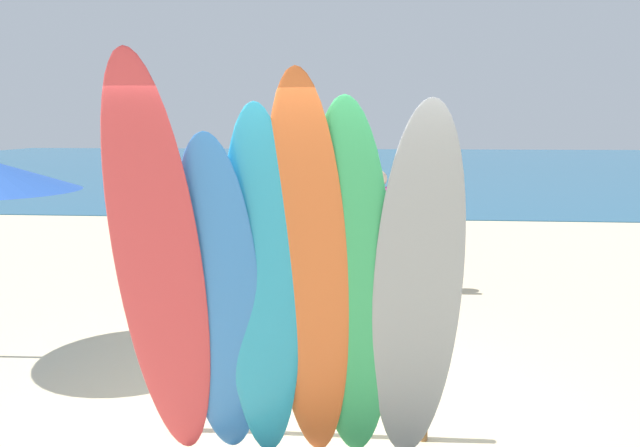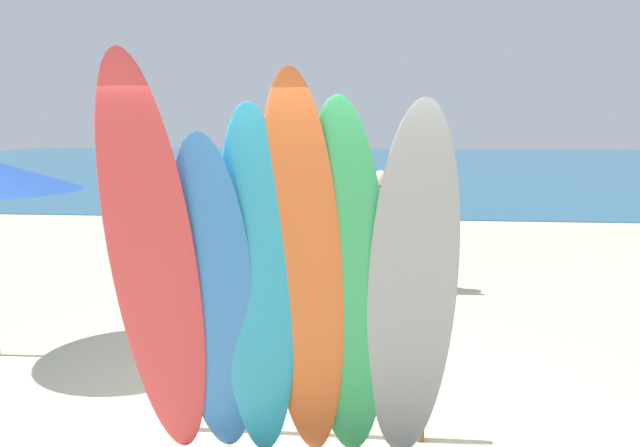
# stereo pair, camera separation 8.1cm
# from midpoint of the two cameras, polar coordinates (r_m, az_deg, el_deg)

# --- Properties ---
(ground) EXTENTS (60.00, 60.00, 0.00)m
(ground) POSITION_cam_midpoint_polar(r_m,az_deg,el_deg) (18.55, 2.90, 1.93)
(ground) COLOR beige
(ocean_water) EXTENTS (60.00, 40.00, 0.02)m
(ocean_water) POSITION_cam_midpoint_polar(r_m,az_deg,el_deg) (35.17, 3.76, 5.33)
(ocean_water) COLOR #235B7F
(ocean_water) RESTS_ON ground
(surfboard_rack) EXTENTS (1.97, 0.07, 0.58)m
(surfboard_rack) POSITION_cam_midpoint_polar(r_m,az_deg,el_deg) (4.82, -2.52, -13.80)
(surfboard_rack) COLOR brown
(surfboard_rack) RESTS_ON ground
(surfboard_red_0) EXTENTS (0.58, 1.05, 2.71)m
(surfboard_red_0) POSITION_cam_midpoint_polar(r_m,az_deg,el_deg) (4.00, -14.66, -5.09)
(surfboard_red_0) COLOR #D13D42
(surfboard_red_0) RESTS_ON ground
(surfboard_blue_1) EXTENTS (0.58, 0.87, 2.28)m
(surfboard_blue_1) POSITION_cam_midpoint_polar(r_m,az_deg,el_deg) (4.10, -9.56, -7.67)
(surfboard_blue_1) COLOR #337AD1
(surfboard_blue_1) RESTS_ON ground
(surfboard_teal_2) EXTENTS (0.54, 0.77, 2.44)m
(surfboard_teal_2) POSITION_cam_midpoint_polar(r_m,az_deg,el_deg) (4.03, -5.80, -6.69)
(surfboard_teal_2) COLOR #289EC6
(surfboard_teal_2) RESTS_ON ground
(surfboard_orange_3) EXTENTS (0.58, 0.87, 2.62)m
(surfboard_orange_3) POSITION_cam_midpoint_polar(r_m,az_deg,el_deg) (3.96, -1.63, -5.56)
(surfboard_orange_3) COLOR orange
(surfboard_orange_3) RESTS_ON ground
(surfboard_green_4) EXTENTS (0.60, 0.84, 2.48)m
(surfboard_green_4) POSITION_cam_midpoint_polar(r_m,az_deg,el_deg) (4.00, 2.20, -6.52)
(surfboard_green_4) COLOR #38B266
(surfboard_green_4) RESTS_ON ground
(surfboard_grey_5) EXTENTS (0.61, 0.86, 2.46)m
(surfboard_grey_5) POSITION_cam_midpoint_polar(r_m,az_deg,el_deg) (3.98, 8.12, -6.83)
(surfboard_grey_5) COLOR #999EA3
(surfboard_grey_5) RESTS_ON ground
(beachgoer_strolling) EXTENTS (0.51, 0.43, 1.67)m
(beachgoer_strolling) POSITION_cam_midpoint_polar(r_m,az_deg,el_deg) (8.76, 4.99, 0.18)
(beachgoer_strolling) COLOR beige
(beachgoer_strolling) RESTS_ON ground
(beachgoer_near_rack) EXTENTS (0.42, 0.42, 1.47)m
(beachgoer_near_rack) POSITION_cam_midpoint_polar(r_m,az_deg,el_deg) (11.79, -1.24, 1.97)
(beachgoer_near_rack) COLOR tan
(beachgoer_near_rack) RESTS_ON ground
(beachgoer_midbeach) EXTENTS (0.51, 0.35, 1.51)m
(beachgoer_midbeach) POSITION_cam_midpoint_polar(r_m,az_deg,el_deg) (10.18, -4.39, 0.91)
(beachgoer_midbeach) COLOR brown
(beachgoer_midbeach) RESTS_ON ground
(beachgoer_photographing) EXTENTS (0.50, 0.43, 1.64)m
(beachgoer_photographing) POSITION_cam_midpoint_polar(r_m,az_deg,el_deg) (9.62, 1.61, 0.93)
(beachgoer_photographing) COLOR brown
(beachgoer_photographing) RESTS_ON ground
(beach_chair_red) EXTENTS (0.62, 0.73, 0.83)m
(beach_chair_red) POSITION_cam_midpoint_polar(r_m,az_deg,el_deg) (8.10, -14.61, -4.63)
(beach_chair_red) COLOR #B7B7BC
(beach_chair_red) RESTS_ON ground
(distant_boat) EXTENTS (3.67, 1.08, 0.29)m
(distant_boat) POSITION_cam_midpoint_polar(r_m,az_deg,el_deg) (25.99, -10.52, 4.13)
(distant_boat) COLOR teal
(distant_boat) RESTS_ON ground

